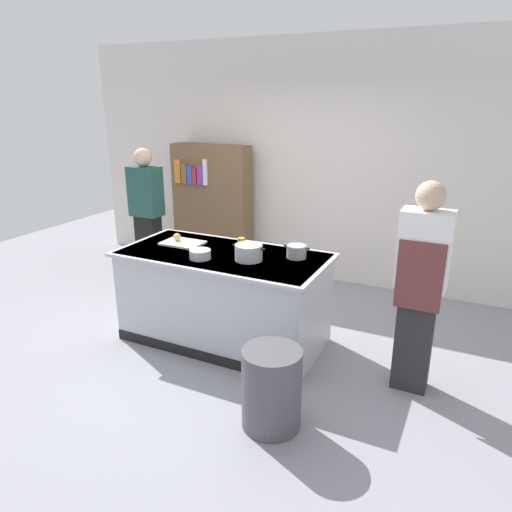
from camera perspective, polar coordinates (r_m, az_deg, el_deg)
The scene contains 13 objects.
ground_plane at distance 4.80m, azimuth -3.79°, elevation -9.92°, with size 10.00×10.00×0.00m, color gray.
back_wall at distance 6.18m, azimuth 5.79°, elevation 11.17°, with size 6.40×0.12×3.00m, color silver.
counter_island at distance 4.60m, azimuth -3.91°, elevation -4.82°, with size 1.98×0.98×0.90m.
cutting_board at distance 4.77m, azimuth -8.82°, elevation 1.56°, with size 0.40×0.28×0.02m, color silver.
onion at distance 4.81m, azimuth -9.49°, elevation 2.26°, with size 0.08×0.08×0.08m, color tan.
stock_pot at distance 4.23m, azimuth -0.89°, elevation 0.44°, with size 0.31×0.25×0.14m.
sauce_pan at distance 4.31m, azimuth 4.91°, elevation 0.55°, with size 0.25×0.18×0.12m.
mixing_bowl at distance 4.31m, azimuth -6.74°, elevation 0.21°, with size 0.19×0.19×0.08m, color #B7BABF.
juice_cup at distance 4.59m, azimuth -1.77°, elevation 1.60°, with size 0.07×0.07×0.10m, color yellow.
trash_bin at distance 3.53m, azimuth 1.88°, elevation -15.66°, with size 0.43×0.43×0.61m, color #4C4C51.
person_chef at distance 3.88m, azimuth 19.17°, elevation -3.25°, with size 0.38×0.25×1.72m.
person_guest at distance 6.03m, azimuth -12.97°, elevation 4.90°, with size 0.38×0.24×1.72m.
bookshelf at distance 6.55m, azimuth -5.33°, elevation 5.85°, with size 1.10×0.31×1.70m.
Camera 1 is at (2.13, -3.64, 2.29)m, focal length 33.21 mm.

